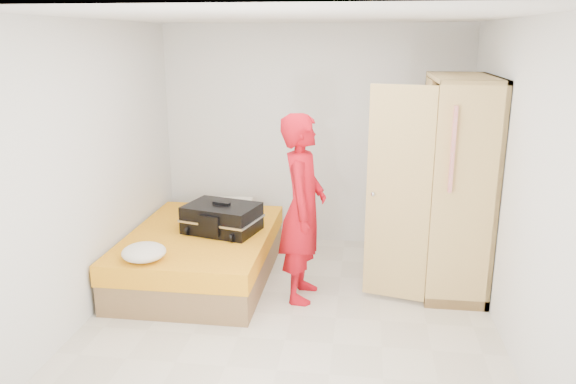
# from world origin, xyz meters

# --- Properties ---
(room) EXTENTS (4.00, 4.02, 2.60)m
(room) POSITION_xyz_m (0.00, 0.00, 1.30)
(room) COLOR beige
(room) RESTS_ON ground
(bed) EXTENTS (1.42, 2.02, 0.50)m
(bed) POSITION_xyz_m (-1.05, 0.71, 0.25)
(bed) COLOR brown
(bed) RESTS_ON ground
(wardrobe) EXTENTS (1.16, 1.20, 2.10)m
(wardrobe) POSITION_xyz_m (1.45, 0.86, 1.00)
(wardrobe) COLOR #E8B871
(wardrobe) RESTS_ON ground
(person) EXTENTS (0.46, 0.67, 1.79)m
(person) POSITION_xyz_m (0.05, 0.40, 0.89)
(person) COLOR #B60B18
(person) RESTS_ON ground
(suitcase) EXTENTS (0.84, 0.70, 0.31)m
(suitcase) POSITION_xyz_m (-0.83, 0.76, 0.64)
(suitcase) COLOR black
(suitcase) RESTS_ON bed
(round_cushion) EXTENTS (0.40, 0.40, 0.15)m
(round_cushion) POSITION_xyz_m (-1.34, -0.09, 0.58)
(round_cushion) COLOR white
(round_cushion) RESTS_ON bed
(pillow) EXTENTS (0.58, 0.35, 0.10)m
(pillow) POSITION_xyz_m (-0.96, 1.56, 0.55)
(pillow) COLOR white
(pillow) RESTS_ON bed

